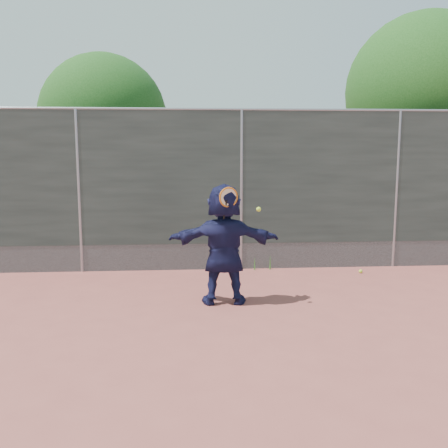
{
  "coord_description": "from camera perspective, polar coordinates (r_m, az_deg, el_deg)",
  "views": [
    {
      "loc": [
        -1.0,
        -5.81,
        2.27
      ],
      "look_at": [
        -0.48,
        1.38,
        1.19
      ],
      "focal_mm": 40.0,
      "sensor_mm": 36.0,
      "label": 1
    }
  ],
  "objects": [
    {
      "name": "tree_right",
      "position": [
        12.94,
        22.57,
        13.28
      ],
      "size": [
        3.78,
        3.6,
        5.39
      ],
      "color": "#382314",
      "rests_on": "ground"
    },
    {
      "name": "swing_action",
      "position": [
        7.05,
        0.85,
        2.79
      ],
      "size": [
        0.61,
        0.15,
        0.51
      ],
      "color": "#CB6313",
      "rests_on": "ground"
    },
    {
      "name": "tree_left",
      "position": [
        12.52,
        -12.87,
        11.36
      ],
      "size": [
        3.15,
        3.0,
        4.53
      ],
      "color": "#382314",
      "rests_on": "ground"
    },
    {
      "name": "ground",
      "position": [
        6.32,
        5.37,
        -12.57
      ],
      "size": [
        80.0,
        80.0,
        0.0
      ],
      "primitive_type": "plane",
      "color": "#9E4C42",
      "rests_on": "ground"
    },
    {
      "name": "player",
      "position": [
        7.34,
        -0.0,
        -2.3
      ],
      "size": [
        1.68,
        0.59,
        1.79
      ],
      "primitive_type": "imported",
      "rotation": [
        0.0,
        0.0,
        3.1
      ],
      "color": "#16183E",
      "rests_on": "ground"
    },
    {
      "name": "ball_ground",
      "position": [
        9.62,
        15.35,
        -5.23
      ],
      "size": [
        0.07,
        0.07,
        0.07
      ],
      "primitive_type": "sphere",
      "color": "#BCE332",
      "rests_on": "ground"
    },
    {
      "name": "fence",
      "position": [
        9.39,
        1.99,
        4.31
      ],
      "size": [
        20.0,
        0.06,
        3.03
      ],
      "color": "#38423D",
      "rests_on": "ground"
    },
    {
      "name": "weed_clump",
      "position": [
        9.53,
        3.79,
        -4.46
      ],
      "size": [
        0.68,
        0.07,
        0.3
      ],
      "color": "#387226",
      "rests_on": "ground"
    }
  ]
}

